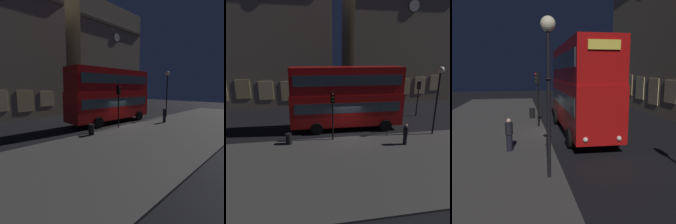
% 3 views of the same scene
% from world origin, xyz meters
% --- Properties ---
extents(ground_plane, '(80.00, 80.00, 0.00)m').
position_xyz_m(ground_plane, '(0.00, 0.00, 0.00)').
color(ground_plane, black).
extents(sidewalk_slab, '(44.00, 8.87, 0.12)m').
position_xyz_m(sidewalk_slab, '(0.00, -5.17, 0.06)').
color(sidewalk_slab, '#423F3D').
rests_on(sidewalk_slab, ground).
extents(building_with_clock, '(17.34, 8.24, 19.13)m').
position_xyz_m(building_with_clock, '(-8.54, 14.41, 9.57)').
color(building_with_clock, tan).
rests_on(building_with_clock, ground).
extents(building_plain_facade, '(15.31, 9.77, 18.60)m').
position_xyz_m(building_plain_facade, '(10.90, 15.98, 9.30)').
color(building_plain_facade, tan).
rests_on(building_plain_facade, ground).
extents(double_decker_bus, '(10.39, 3.06, 5.80)m').
position_xyz_m(double_decker_bus, '(0.20, 1.57, 3.23)').
color(double_decker_bus, '#B20F0F').
rests_on(double_decker_bus, ground).
extents(traffic_light_near_kerb, '(0.35, 0.38, 3.96)m').
position_xyz_m(traffic_light_near_kerb, '(-1.45, -1.14, 2.97)').
color(traffic_light_near_kerb, black).
rests_on(traffic_light_near_kerb, sidewalk_slab).
extents(traffic_light_far_side, '(0.35, 0.38, 3.97)m').
position_xyz_m(traffic_light_far_side, '(9.04, 4.31, 2.86)').
color(traffic_light_far_side, black).
rests_on(traffic_light_far_side, ground).
extents(street_lamp, '(0.53, 0.53, 5.80)m').
position_xyz_m(street_lamp, '(7.37, -1.33, 4.47)').
color(street_lamp, black).
rests_on(street_lamp, sidewalk_slab).
extents(pedestrian, '(0.38, 0.38, 1.65)m').
position_xyz_m(pedestrian, '(3.93, -2.95, 0.96)').
color(pedestrian, black).
rests_on(pedestrian, sidewalk_slab).
extents(litter_bin, '(0.47, 0.47, 0.86)m').
position_xyz_m(litter_bin, '(-4.94, -1.43, 0.55)').
color(litter_bin, black).
rests_on(litter_bin, sidewalk_slab).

